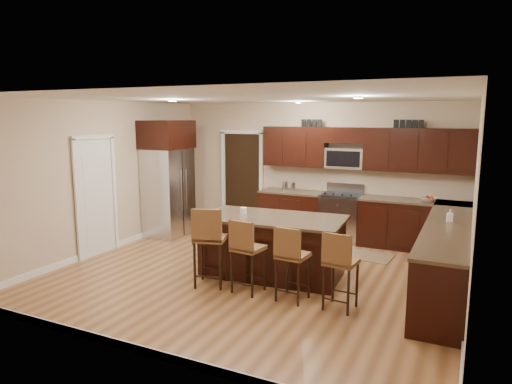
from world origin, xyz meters
The scene contains 24 objects.
floor centered at (0.00, 0.00, 0.00)m, with size 6.00×6.00×0.00m, color #9C683D.
ceiling centered at (0.00, 0.00, 2.70)m, with size 6.00×6.00×0.00m, color silver.
wall_back centered at (0.00, 2.75, 1.35)m, with size 6.00×6.00×0.00m, color #C4AB8D.
wall_left centered at (-3.00, 0.00, 1.35)m, with size 5.50×5.50×0.00m, color #C4AB8D.
wall_right centered at (3.00, 0.00, 1.35)m, with size 5.50×5.50×0.00m, color #C4AB8D.
base_cabinets centered at (1.90, 1.45, 0.46)m, with size 4.02×3.96×0.92m.
upper_cabinets centered at (1.04, 2.58, 1.84)m, with size 4.00×0.33×0.80m.
range centered at (0.68, 2.45, 0.47)m, with size 0.76×0.64×1.11m.
microwave centered at (0.68, 2.60, 1.62)m, with size 0.76×0.31×0.40m, color silver.
doorway centered at (-1.65, 2.73, 1.03)m, with size 0.85×0.03×2.06m, color black.
pantry_door centered at (-2.98, -0.30, 1.02)m, with size 0.03×0.80×2.04m, color white.
letter_decor centered at (0.90, 2.58, 2.29)m, with size 2.20×0.03×0.15m, color black, non-canonical shape.
island centered at (0.25, 0.05, 0.43)m, with size 2.24×1.28×0.92m.
stool_left centered at (-0.36, -0.79, 0.73)m, with size 0.54×0.54×1.16m.
stool_mid centered at (0.22, -0.79, 0.65)m, with size 0.43×0.43×1.05m.
stool_right centered at (0.88, -0.79, 0.64)m, with size 0.42×0.42×1.02m.
refrigerator centered at (-2.62, 1.32, 1.21)m, with size 0.79×0.95×2.35m.
floor_mat centered at (1.33, 1.63, 0.01)m, with size 0.95×0.63×0.01m, color brown.
fruit_bowl centered at (2.27, 2.45, 0.95)m, with size 0.28×0.28×0.07m, color silver.
soap_bottle centered at (2.70, 0.88, 1.01)m, with size 0.08×0.08×0.18m, color #B2B2B2.
canister_tall centered at (-0.51, 2.45, 1.01)m, with size 0.12×0.12×0.19m, color silver.
canister_short centered at (-0.34, 2.45, 1.01)m, with size 0.11×0.11×0.17m, color silver.
island_jar centered at (-0.25, 0.05, 0.97)m, with size 0.10×0.10×0.10m, color white.
stool_extra centered at (1.53, -0.79, 0.64)m, with size 0.42×0.42×1.02m.
Camera 1 is at (2.96, -6.17, 2.44)m, focal length 32.00 mm.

